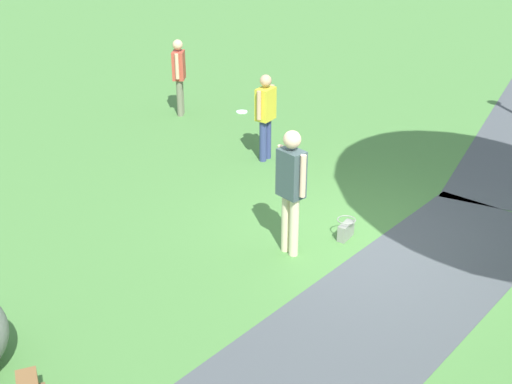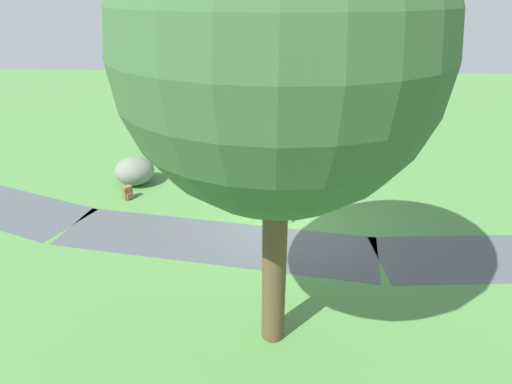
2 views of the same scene
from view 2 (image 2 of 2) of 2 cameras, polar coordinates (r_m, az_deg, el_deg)
ground_plane at (r=11.35m, az=4.73°, el=-4.82°), size 48.00×48.00×0.00m
footpath_segment_mid at (r=10.79m, az=-5.54°, el=-6.58°), size 8.21×3.15×0.01m
large_shade_tree at (r=5.94m, az=3.11°, el=18.09°), size 4.49×4.49×7.22m
lawn_boulder at (r=14.22m, az=-16.03°, el=2.78°), size 1.67×1.66×0.91m
woman_with_handbag at (r=11.60m, az=0.30°, el=1.89°), size 0.34×0.50×1.81m
man_near_boulder at (r=13.71m, az=12.04°, el=4.51°), size 0.52×0.25×1.61m
passerby_on_path at (r=16.61m, az=14.74°, el=8.03°), size 0.46×0.38×1.65m
handbag_on_grass at (r=11.56m, az=4.08°, el=-3.38°), size 0.32×0.28×0.31m
backpack_by_boulder at (r=13.35m, az=-16.94°, el=-0.10°), size 0.35×0.35×0.40m
frisbee_on_grass at (r=16.15m, az=17.95°, el=3.54°), size 0.25×0.25×0.02m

